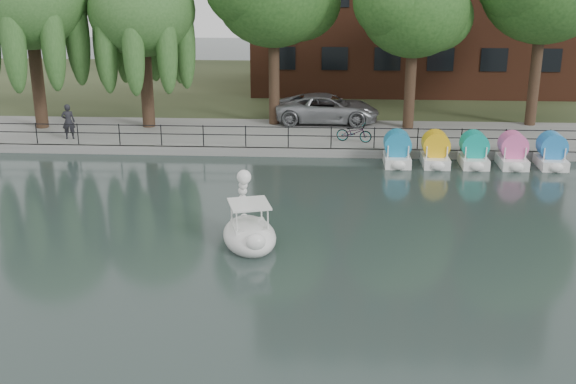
# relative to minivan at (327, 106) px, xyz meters

# --- Properties ---
(ground_plane) EXTENTS (120.00, 120.00, 0.00)m
(ground_plane) POSITION_rel_minivan_xyz_m (-1.80, -18.42, -1.27)
(ground_plane) COLOR #3E514C
(promenade) EXTENTS (40.00, 6.00, 0.40)m
(promenade) POSITION_rel_minivan_xyz_m (-1.80, -2.42, -1.07)
(promenade) COLOR gray
(promenade) RESTS_ON ground_plane
(kerb) EXTENTS (40.00, 0.25, 0.40)m
(kerb) POSITION_rel_minivan_xyz_m (-1.80, -5.37, -1.07)
(kerb) COLOR gray
(kerb) RESTS_ON ground_plane
(land_strip) EXTENTS (60.00, 22.00, 0.36)m
(land_strip) POSITION_rel_minivan_xyz_m (-1.80, 11.58, -1.09)
(land_strip) COLOR #47512D
(land_strip) RESTS_ON ground_plane
(railing) EXTENTS (32.00, 0.05, 1.00)m
(railing) POSITION_rel_minivan_xyz_m (-1.80, -5.17, -0.13)
(railing) COLOR black
(railing) RESTS_ON promenade
(willow_mid) EXTENTS (5.32, 5.32, 8.15)m
(willow_mid) POSITION_rel_minivan_xyz_m (-9.30, -1.42, 4.98)
(willow_mid) COLOR #473323
(willow_mid) RESTS_ON promenade
(broadleaf_right) EXTENTS (5.40, 5.40, 8.32)m
(broadleaf_right) POSITION_rel_minivan_xyz_m (4.20, -0.92, 5.11)
(broadleaf_right) COLOR #473323
(broadleaf_right) RESTS_ON promenade
(minivan) EXTENTS (2.98, 6.32, 1.75)m
(minivan) POSITION_rel_minivan_xyz_m (0.00, 0.00, 0.00)
(minivan) COLOR gray
(minivan) RESTS_ON promenade
(bicycle) EXTENTS (0.99, 1.81, 1.00)m
(bicycle) POSITION_rel_minivan_xyz_m (1.31, -4.01, -0.37)
(bicycle) COLOR gray
(bicycle) RESTS_ON promenade
(pedestrian) EXTENTS (0.80, 0.62, 1.98)m
(pedestrian) POSITION_rel_minivan_xyz_m (-12.55, -4.22, 0.12)
(pedestrian) COLOR black
(pedestrian) RESTS_ON promenade
(swan_boat) EXTENTS (2.37, 3.07, 2.30)m
(swan_boat) POSITION_rel_minivan_xyz_m (-2.48, -15.99, -0.77)
(swan_boat) COLOR white
(swan_boat) RESTS_ON ground_plane
(pedal_boat_row) EXTENTS (7.95, 1.70, 1.40)m
(pedal_boat_row) POSITION_rel_minivan_xyz_m (6.56, -6.41, -0.67)
(pedal_boat_row) COLOR white
(pedal_boat_row) RESTS_ON ground_plane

